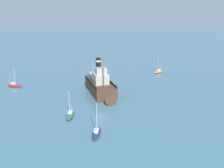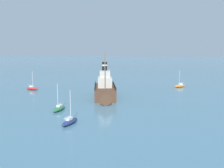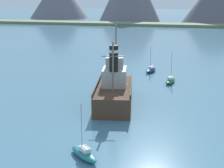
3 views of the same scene
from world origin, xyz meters
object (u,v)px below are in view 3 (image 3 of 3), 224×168
Objects in this scene: old_tugboat at (115,89)px; sailboat_teal at (84,153)px; sailboat_green at (170,80)px; sailboat_navy at (151,70)px.

sailboat_teal is (1.03, -15.91, -1.40)m from old_tugboat.
old_tugboat is 13.67m from sailboat_green.
sailboat_green is at bearing 62.25° from old_tugboat.
sailboat_navy is at bearing 83.17° from old_tugboat.
sailboat_navy is at bearing 87.94° from sailboat_teal.
sailboat_navy is (2.29, 19.13, -1.40)m from old_tugboat.
sailboat_teal is (-1.26, -35.04, 0.00)m from sailboat_navy.
sailboat_green is (6.33, 12.03, -1.40)m from old_tugboat.
sailboat_teal is at bearing -86.30° from old_tugboat.
old_tugboat is at bearing -117.75° from sailboat_green.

